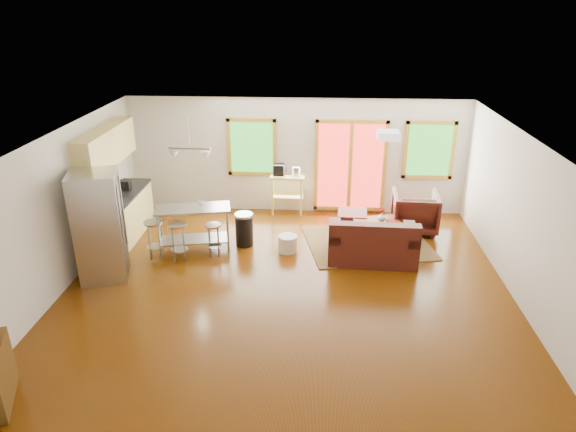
# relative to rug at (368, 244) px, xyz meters

# --- Properties ---
(floor) EXTENTS (7.50, 7.00, 0.02)m
(floor) POSITION_rel_rug_xyz_m (-1.52, -1.78, -0.02)
(floor) COLOR #3D1D02
(floor) RESTS_ON ground
(ceiling) EXTENTS (7.50, 7.00, 0.02)m
(ceiling) POSITION_rel_rug_xyz_m (-1.52, -1.78, 2.60)
(ceiling) COLOR silver
(ceiling) RESTS_ON ground
(back_wall) EXTENTS (7.50, 0.02, 2.60)m
(back_wall) POSITION_rel_rug_xyz_m (-1.52, 1.73, 1.29)
(back_wall) COLOR beige
(back_wall) RESTS_ON ground
(left_wall) EXTENTS (0.02, 7.00, 2.60)m
(left_wall) POSITION_rel_rug_xyz_m (-5.28, -1.78, 1.29)
(left_wall) COLOR beige
(left_wall) RESTS_ON ground
(right_wall) EXTENTS (0.02, 7.00, 2.60)m
(right_wall) POSITION_rel_rug_xyz_m (2.24, -1.78, 1.29)
(right_wall) COLOR beige
(right_wall) RESTS_ON ground
(front_wall) EXTENTS (7.50, 0.02, 2.60)m
(front_wall) POSITION_rel_rug_xyz_m (-1.52, -5.29, 1.29)
(front_wall) COLOR beige
(front_wall) RESTS_ON ground
(window_left) EXTENTS (1.10, 0.05, 1.30)m
(window_left) POSITION_rel_rug_xyz_m (-2.52, 1.68, 1.49)
(window_left) COLOR #1E5E1B
(window_left) RESTS_ON back_wall
(french_doors) EXTENTS (1.60, 0.05, 2.10)m
(french_doors) POSITION_rel_rug_xyz_m (-0.32, 1.68, 1.09)
(french_doors) COLOR red
(french_doors) RESTS_ON back_wall
(window_right) EXTENTS (1.10, 0.05, 1.30)m
(window_right) POSITION_rel_rug_xyz_m (1.38, 1.68, 1.49)
(window_right) COLOR #1E5E1B
(window_right) RESTS_ON back_wall
(rug) EXTENTS (2.71, 2.28, 0.02)m
(rug) POSITION_rel_rug_xyz_m (0.00, 0.00, 0.00)
(rug) COLOR #436337
(rug) RESTS_ON floor
(loveseat) EXTENTS (1.66, 0.98, 0.87)m
(loveseat) POSITION_rel_rug_xyz_m (0.01, -0.68, 0.33)
(loveseat) COLOR black
(loveseat) RESTS_ON floor
(coffee_table) EXTENTS (1.07, 0.78, 0.39)m
(coffee_table) POSITION_rel_rug_xyz_m (0.22, 0.29, 0.32)
(coffee_table) COLOR #3D270B
(coffee_table) RESTS_ON floor
(armchair) EXTENTS (0.96, 0.90, 0.94)m
(armchair) POSITION_rel_rug_xyz_m (1.02, 0.73, 0.46)
(armchair) COLOR black
(armchair) RESTS_ON floor
(ottoman) EXTENTS (0.64, 0.64, 0.40)m
(ottoman) POSITION_rel_rug_xyz_m (-0.29, 0.70, 0.19)
(ottoman) COLOR black
(ottoman) RESTS_ON floor
(pouf) EXTENTS (0.48, 0.48, 0.33)m
(pouf) POSITION_rel_rug_xyz_m (-1.59, -0.41, 0.15)
(pouf) COLOR beige
(pouf) RESTS_ON floor
(vase) EXTENTS (0.21, 0.22, 0.29)m
(vase) POSITION_rel_rug_xyz_m (0.28, 0.27, 0.49)
(vase) COLOR silver
(vase) RESTS_ON coffee_table
(book) EXTENTS (0.23, 0.11, 0.31)m
(book) POSITION_rel_rug_xyz_m (0.40, 0.15, 0.54)
(book) COLOR maroon
(book) RESTS_ON coffee_table
(cabinets) EXTENTS (0.64, 2.24, 2.30)m
(cabinets) POSITION_rel_rug_xyz_m (-5.01, -0.08, 0.92)
(cabinets) COLOR #D9C26A
(cabinets) RESTS_ON floor
(refrigerator) EXTENTS (0.95, 0.93, 1.93)m
(refrigerator) POSITION_rel_rug_xyz_m (-4.74, -1.58, 0.95)
(refrigerator) COLOR #B7BABC
(refrigerator) RESTS_ON floor
(island) EXTENTS (1.50, 0.84, 0.90)m
(island) POSITION_rel_rug_xyz_m (-3.40, -0.47, 0.60)
(island) COLOR #B7BABC
(island) RESTS_ON floor
(cup) EXTENTS (0.12, 0.10, 0.11)m
(cup) POSITION_rel_rug_xyz_m (-3.23, -0.45, 0.99)
(cup) COLOR silver
(cup) RESTS_ON island
(bar_stool_a) EXTENTS (0.42, 0.42, 0.73)m
(bar_stool_a) POSITION_rel_rug_xyz_m (-4.08, -0.81, 0.53)
(bar_stool_a) COLOR #B7BABC
(bar_stool_a) RESTS_ON floor
(bar_stool_b) EXTENTS (0.42, 0.42, 0.75)m
(bar_stool_b) POSITION_rel_rug_xyz_m (-3.59, -0.91, 0.55)
(bar_stool_b) COLOR #B7BABC
(bar_stool_b) RESTS_ON floor
(bar_stool_c) EXTENTS (0.34, 0.34, 0.65)m
(bar_stool_c) POSITION_rel_rug_xyz_m (-2.98, -0.67, 0.47)
(bar_stool_c) COLOR #B7BABC
(bar_stool_c) RESTS_ON floor
(trash_can) EXTENTS (0.44, 0.44, 0.67)m
(trash_can) POSITION_rel_rug_xyz_m (-2.47, -0.17, 0.33)
(trash_can) COLOR black
(trash_can) RESTS_ON floor
(kitchen_cart) EXTENTS (0.77, 0.51, 1.16)m
(kitchen_cart) POSITION_rel_rug_xyz_m (-1.74, 1.54, 0.78)
(kitchen_cart) COLOR #D9C26A
(kitchen_cart) RESTS_ON floor
(ceiling_flush) EXTENTS (0.35, 0.35, 0.12)m
(ceiling_flush) POSITION_rel_rug_xyz_m (0.08, -1.18, 2.52)
(ceiling_flush) COLOR white
(ceiling_flush) RESTS_ON ceiling
(pendant_light) EXTENTS (0.80, 0.18, 0.79)m
(pendant_light) POSITION_rel_rug_xyz_m (-3.42, -0.28, 1.89)
(pendant_light) COLOR gray
(pendant_light) RESTS_ON ceiling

